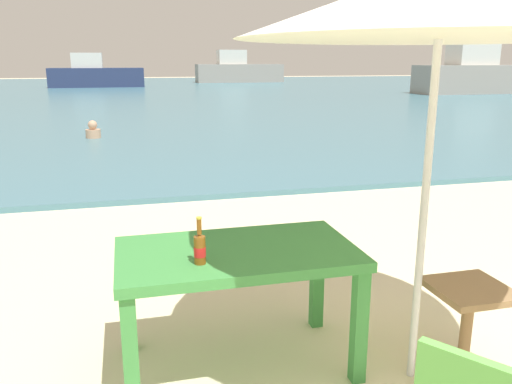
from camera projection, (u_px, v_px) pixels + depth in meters
The scene contains 9 objects.
sea_water at pixel (154, 92), 30.64m from camera, with size 120.00×50.00×0.08m, color teal.
picnic_table_green at pixel (237, 266), 3.06m from camera, with size 1.40×0.80×0.76m.
beer_bottle_amber at pixel (200, 247), 2.80m from camera, with size 0.07×0.07×0.26m.
patio_umbrella at pixel (441, 2), 2.59m from camera, with size 2.10×2.10×2.30m.
side_table_wood at pixel (468, 315), 3.10m from camera, with size 0.44×0.44×0.54m.
swimmer_person at pixel (93, 131), 12.06m from camera, with size 0.34×0.34×0.41m.
boat_tanker at pixel (95, 75), 35.18m from camera, with size 6.24×1.70×2.27m.
boat_ferry at pixel (479, 75), 28.47m from camera, with size 7.43×2.03×2.70m.
boat_fishing_trawler at pixel (238, 71), 43.23m from camera, with size 7.20×1.96×2.62m.
Camera 1 is at (-1.79, -1.70, 1.83)m, focal length 36.29 mm.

